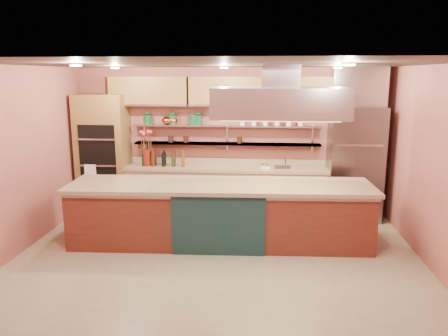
# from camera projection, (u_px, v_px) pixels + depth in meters

# --- Properties ---
(floor) EXTENTS (6.00, 5.00, 0.02)m
(floor) POSITION_uv_depth(u_px,v_px,m) (217.00, 260.00, 6.43)
(floor) COLOR #9D9377
(floor) RESTS_ON ground
(ceiling) EXTENTS (6.00, 5.00, 0.02)m
(ceiling) POSITION_uv_depth(u_px,v_px,m) (216.00, 64.00, 5.84)
(ceiling) COLOR black
(ceiling) RESTS_ON wall_back
(wall_back) EXTENTS (6.00, 0.04, 2.80)m
(wall_back) POSITION_uv_depth(u_px,v_px,m) (230.00, 140.00, 8.57)
(wall_back) COLOR #A2534C
(wall_back) RESTS_ON floor
(wall_front) EXTENTS (6.00, 0.04, 2.80)m
(wall_front) POSITION_uv_depth(u_px,v_px,m) (185.00, 226.00, 3.70)
(wall_front) COLOR #A2534C
(wall_front) RESTS_ON floor
(wall_left) EXTENTS (0.04, 5.00, 2.80)m
(wall_left) POSITION_uv_depth(u_px,v_px,m) (13.00, 162.00, 6.40)
(wall_left) COLOR #A2534C
(wall_left) RESTS_ON floor
(wall_right) EXTENTS (0.04, 5.00, 2.80)m
(wall_right) POSITION_uv_depth(u_px,v_px,m) (438.00, 170.00, 5.87)
(wall_right) COLOR #A2534C
(wall_right) RESTS_ON floor
(oven_stack) EXTENTS (0.95, 0.64, 2.30)m
(oven_stack) POSITION_uv_depth(u_px,v_px,m) (104.00, 154.00, 8.52)
(oven_stack) COLOR olive
(oven_stack) RESTS_ON floor
(refrigerator) EXTENTS (0.95, 0.72, 2.10)m
(refrigerator) POSITION_uv_depth(u_px,v_px,m) (354.00, 163.00, 8.09)
(refrigerator) COLOR slate
(refrigerator) RESTS_ON floor
(back_counter) EXTENTS (3.84, 0.64, 0.93)m
(back_counter) POSITION_uv_depth(u_px,v_px,m) (226.00, 190.00, 8.48)
(back_counter) COLOR tan
(back_counter) RESTS_ON floor
(wall_shelf_lower) EXTENTS (3.60, 0.26, 0.03)m
(wall_shelf_lower) POSITION_uv_depth(u_px,v_px,m) (227.00, 144.00, 8.46)
(wall_shelf_lower) COLOR #B7B9BE
(wall_shelf_lower) RESTS_ON wall_back
(wall_shelf_upper) EXTENTS (3.60, 0.26, 0.03)m
(wall_shelf_upper) POSITION_uv_depth(u_px,v_px,m) (227.00, 126.00, 8.38)
(wall_shelf_upper) COLOR #B7B9BE
(wall_shelf_upper) RESTS_ON wall_back
(upper_cabinets) EXTENTS (4.60, 0.36, 0.55)m
(upper_cabinets) POSITION_uv_depth(u_px,v_px,m) (229.00, 92.00, 8.20)
(upper_cabinets) COLOR olive
(upper_cabinets) RESTS_ON wall_back
(range_hood) EXTENTS (2.00, 1.00, 0.45)m
(range_hood) POSITION_uv_depth(u_px,v_px,m) (280.00, 103.00, 6.52)
(range_hood) COLOR #B7B9BE
(range_hood) RESTS_ON ceiling
(ceiling_downlights) EXTENTS (4.00, 2.80, 0.02)m
(ceiling_downlights) POSITION_uv_depth(u_px,v_px,m) (218.00, 67.00, 6.04)
(ceiling_downlights) COLOR #FFE5A5
(ceiling_downlights) RESTS_ON ceiling
(island) EXTENTS (4.72, 1.22, 0.98)m
(island) POSITION_uv_depth(u_px,v_px,m) (220.00, 213.00, 6.97)
(island) COLOR maroon
(island) RESTS_ON floor
(flower_vase) EXTENTS (0.23, 0.23, 0.31)m
(flower_vase) POSITION_uv_depth(u_px,v_px,m) (147.00, 158.00, 8.43)
(flower_vase) COLOR maroon
(flower_vase) RESTS_ON back_counter
(oil_bottle_cluster) EXTENTS (0.89, 0.26, 0.29)m
(oil_bottle_cluster) POSITION_uv_depth(u_px,v_px,m) (164.00, 159.00, 8.41)
(oil_bottle_cluster) COLOR black
(oil_bottle_cluster) RESTS_ON back_counter
(kitchen_scale) EXTENTS (0.20, 0.17, 0.10)m
(kitchen_scale) POSITION_uv_depth(u_px,v_px,m) (265.00, 165.00, 8.26)
(kitchen_scale) COLOR white
(kitchen_scale) RESTS_ON back_counter
(bar_faucet) EXTENTS (0.03, 0.03, 0.23)m
(bar_faucet) POSITION_uv_depth(u_px,v_px,m) (285.00, 161.00, 8.31)
(bar_faucet) COLOR silver
(bar_faucet) RESTS_ON back_counter
(copper_kettle) EXTENTS (0.22, 0.22, 0.15)m
(copper_kettle) POSITION_uv_depth(u_px,v_px,m) (167.00, 120.00, 8.47)
(copper_kettle) COLOR #C2502C
(copper_kettle) RESTS_ON wall_shelf_upper
(green_canister) EXTENTS (0.22, 0.22, 0.20)m
(green_canister) POSITION_uv_depth(u_px,v_px,m) (193.00, 120.00, 8.42)
(green_canister) COLOR #0F4A22
(green_canister) RESTS_ON wall_shelf_upper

